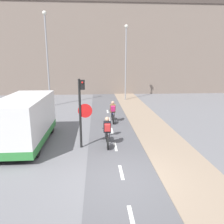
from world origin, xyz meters
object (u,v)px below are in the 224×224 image
at_px(traffic_light_pole, 82,106).
at_px(street_lamp_sidewalk, 126,56).
at_px(street_lamp_far, 47,51).
at_px(cyclist_far, 113,112).
at_px(cyclist_near, 107,132).
at_px(van, 25,121).

relative_size(traffic_light_pole, street_lamp_sidewalk, 0.44).
bearing_deg(street_lamp_sidewalk, street_lamp_far, -161.12).
distance_m(street_lamp_far, cyclist_far, 8.96).
bearing_deg(cyclist_near, traffic_light_pole, -173.47).
distance_m(street_lamp_far, cyclist_near, 11.83).
bearing_deg(street_lamp_sidewalk, traffic_light_pole, -106.51).
bearing_deg(cyclist_far, street_lamp_sidewalk, 76.78).
relative_size(cyclist_far, van, 0.33).
height_order(street_lamp_far, street_lamp_sidewalk, street_lamp_far).
xyz_separation_m(street_lamp_far, van, (0.70, -9.43, -3.72)).
relative_size(street_lamp_far, van, 1.63).
distance_m(traffic_light_pole, cyclist_far, 4.82).
distance_m(street_lamp_sidewalk, cyclist_near, 13.31).
distance_m(traffic_light_pole, van, 3.07).
relative_size(street_lamp_far, street_lamp_sidewalk, 1.09).
xyz_separation_m(cyclist_far, van, (-4.64, -3.58, 0.47)).
height_order(traffic_light_pole, street_lamp_sidewalk, street_lamp_sidewalk).
relative_size(cyclist_near, van, 0.33).
relative_size(street_lamp_sidewalk, cyclist_far, 4.56).
bearing_deg(cyclist_far, street_lamp_far, 132.46).
bearing_deg(traffic_light_pole, street_lamp_far, 109.41).
bearing_deg(street_lamp_sidewalk, cyclist_near, -101.52).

